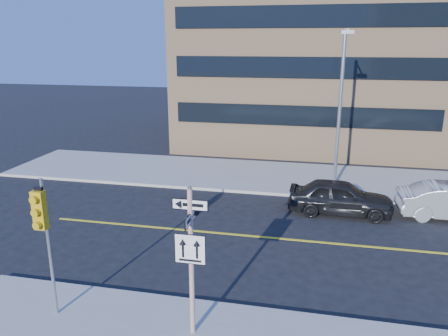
% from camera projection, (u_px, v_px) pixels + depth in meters
% --- Properties ---
extents(ground, '(120.00, 120.00, 0.00)m').
position_uv_depth(ground, '(215.00, 287.00, 13.94)').
color(ground, black).
rests_on(ground, ground).
extents(sign_pole, '(0.92, 0.92, 4.06)m').
position_uv_depth(sign_pole, '(191.00, 254.00, 10.90)').
color(sign_pole, silver).
rests_on(sign_pole, near_sidewalk).
extents(traffic_signal, '(0.32, 0.45, 4.00)m').
position_uv_depth(traffic_signal, '(42.00, 221.00, 11.41)').
color(traffic_signal, gray).
rests_on(traffic_signal, near_sidewalk).
extents(parked_car_a, '(1.96, 4.65, 1.57)m').
position_uv_depth(parked_car_a, '(340.00, 197.00, 19.70)').
color(parked_car_a, black).
rests_on(parked_car_a, ground).
extents(streetlight_a, '(0.55, 2.25, 8.00)m').
position_uv_depth(streetlight_a, '(341.00, 99.00, 21.91)').
color(streetlight_a, gray).
rests_on(streetlight_a, far_sidewalk).
extents(building_brick, '(18.00, 18.00, 18.00)m').
position_uv_depth(building_brick, '(311.00, 22.00, 34.50)').
color(building_brick, tan).
rests_on(building_brick, ground).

